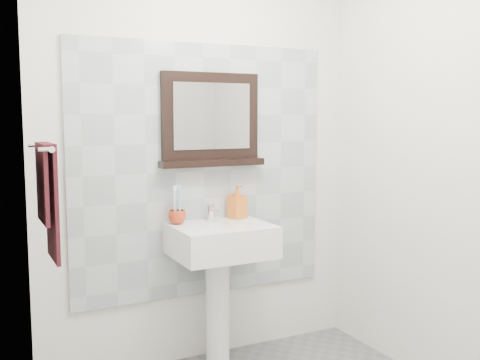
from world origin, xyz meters
name	(u,v)px	position (x,y,z in m)	size (l,w,h in m)	color
back_wall	(202,154)	(0.00, 1.10, 1.25)	(2.00, 0.01, 2.50)	silver
left_wall	(59,181)	(-1.00, 0.00, 1.25)	(0.01, 2.20, 2.50)	silver
right_wall	(470,161)	(1.00, 0.00, 1.25)	(0.01, 2.20, 2.50)	silver
splashback	(203,171)	(0.00, 1.09, 1.15)	(1.60, 0.02, 1.50)	#A5AEB3
pedestal_sink	(221,256)	(0.01, 0.87, 0.68)	(0.55, 0.44, 0.96)	white
toothbrush_cup	(177,217)	(-0.20, 1.00, 0.90)	(0.10, 0.10, 0.08)	#B13314
toothbrushes	(177,203)	(-0.20, 1.00, 0.98)	(0.05, 0.04, 0.21)	white
soap_dispenser	(237,202)	(0.19, 1.01, 0.96)	(0.09, 0.09, 0.20)	red
framed_mirror	(211,122)	(0.04, 1.06, 1.44)	(0.65, 0.11, 0.55)	black
towel_bar	(45,147)	(-0.95, 0.71, 1.33)	(0.07, 0.40, 0.03)	silver
hand_towel	(48,193)	(-0.94, 0.71, 1.12)	(0.06, 0.30, 0.55)	black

